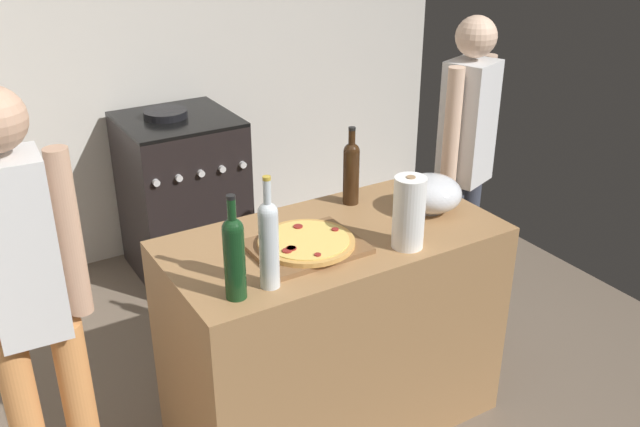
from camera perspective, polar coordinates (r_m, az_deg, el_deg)
name	(u,v)px	position (r m, az deg, el deg)	size (l,w,h in m)	color
ground_plane	(263,351)	(3.61, -4.62, -10.99)	(4.00, 3.26, 0.02)	#6B5B4C
kitchen_wall_rear	(145,39)	(4.28, -13.91, 13.53)	(4.00, 0.10, 2.60)	beige
counter	(333,331)	(2.94, 1.02, -9.48)	(1.31, 0.66, 0.89)	#9E7247
cutting_board	(307,247)	(2.60, -1.10, -2.70)	(0.40, 0.32, 0.02)	brown
pizza	(306,242)	(2.59, -1.11, -2.30)	(0.36, 0.36, 0.03)	tan
mixing_bowl	(431,193)	(2.91, 8.94, 1.61)	(0.25, 0.25, 0.15)	#B2B2B7
paper_towel_roll	(409,213)	(2.59, 7.18, 0.07)	(0.12, 0.12, 0.28)	white
wine_bottle_green	(351,170)	(2.92, 2.53, 3.53)	(0.07, 0.07, 0.33)	#331E0F
wine_bottle_amber	(269,241)	(2.30, -4.15, -2.19)	(0.07, 0.07, 0.40)	silver
wine_bottle_dark	(234,254)	(2.26, -6.94, -3.26)	(0.07, 0.07, 0.36)	#143819
stove	(183,195)	(4.16, -11.01, 1.48)	(0.61, 0.63, 0.98)	black
person_in_stripes	(30,299)	(2.43, -22.38, -6.38)	(0.38, 0.21, 1.61)	#D88C4C
person_in_red	(465,157)	(3.52, 11.61, 4.52)	(0.37, 0.26, 1.58)	#383D4C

